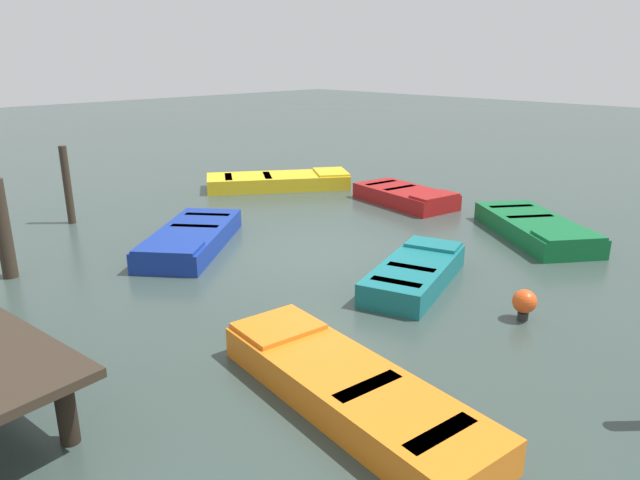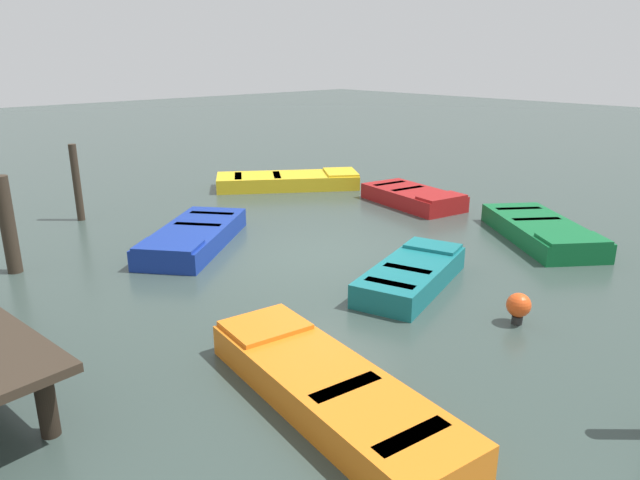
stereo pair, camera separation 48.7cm
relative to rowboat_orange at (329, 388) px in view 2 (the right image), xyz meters
The scene contains 10 objects.
ground_plane 5.07m from the rowboat_orange, 41.50° to the right, with size 80.00×80.00×0.00m, color #33423D.
rowboat_orange is the anchor object (origin of this frame).
rowboat_yellow 11.32m from the rowboat_orange, 37.38° to the right, with size 3.51×4.18×0.46m.
rowboat_red 9.51m from the rowboat_orange, 56.97° to the right, with size 2.96×1.81×0.46m.
rowboat_teal 3.85m from the rowboat_orange, 65.13° to the right, with size 1.83×2.90×0.46m.
rowboat_blue 6.34m from the rowboat_orange, 17.26° to the right, with size 3.08×3.40×0.46m.
rowboat_green 7.70m from the rowboat_orange, 79.64° to the right, with size 3.46×3.06×0.46m.
mooring_piling_near_right 9.72m from the rowboat_orange, ahead, with size 0.18×0.18×1.82m, color #33281E.
mooring_piling_center 7.13m from the rowboat_orange, 10.67° to the left, with size 0.26×0.26×1.79m, color #33281E.
marker_buoy 3.52m from the rowboat_orange, 95.98° to the right, with size 0.36×0.36×0.48m.
Camera 2 is at (-7.96, 7.33, 3.83)m, focal length 32.72 mm.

